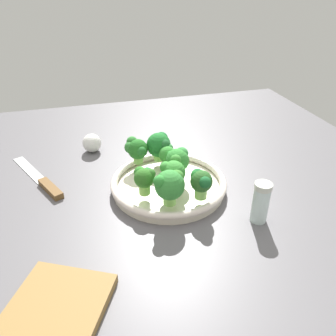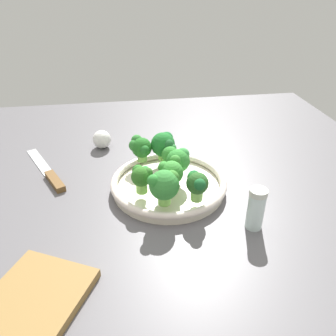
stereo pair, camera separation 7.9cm
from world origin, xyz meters
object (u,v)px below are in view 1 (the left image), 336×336
Objects in this scene: bowl at (168,184)px; broccoli_floret_6 at (136,149)px; broccoli_floret_1 at (144,178)px; cutting_board at (43,332)px; garlic_bulb at (92,143)px; broccoli_floret_4 at (178,160)px; broccoli_floret_0 at (168,155)px; pepper_shaker at (261,202)px; broccoli_floret_3 at (169,185)px; broccoli_floret_7 at (201,181)px; broccoli_floret_2 at (160,145)px; knife at (43,181)px; broccoli_floret_5 at (172,173)px.

broccoli_floret_6 is at bearing 29.97° from bowl.
broccoli_floret_6 is at bearing -3.44° from broccoli_floret_1.
garlic_bulb is (57.23, -11.57, 1.91)cm from cutting_board.
bowl is 3.91× the size of broccoli_floret_4.
broccoli_floret_6 reaches higher than bowl.
broccoli_floret_0 is 0.59× the size of pepper_shaker.
garlic_bulb is at bearing 21.81° from broccoli_floret_3.
broccoli_floret_0 is 12.79cm from broccoli_floret_1.
broccoli_floret_6 is (14.03, -0.84, -0.01)cm from broccoli_floret_1.
broccoli_floret_7 is at bearing -167.54° from broccoli_floret_0.
bowl reaches higher than cutting_board.
bowl is at bearing 176.97° from broccoli_floret_2.
broccoli_floret_1 is at bearing 116.81° from broccoli_floret_4.
broccoli_floret_0 is at bearing -137.81° from garlic_bulb.
broccoli_floret_2 is (9.84, -0.52, 5.86)cm from bowl.
broccoli_floret_3 is at bearing -48.45° from cutting_board.
broccoli_floret_6 is (4.08, 7.17, 0.56)cm from broccoli_floret_0.
garlic_bulb reaches higher than bowl.
broccoli_floret_7 is at bearing 56.56° from pepper_shaker.
broccoli_floret_1 is at bearing -161.84° from garlic_bulb.
knife is at bearing 71.72° from broccoli_floret_4.
broccoli_floret_2 is 0.94× the size of broccoli_floret_3.
broccoli_floret_4 is (-5.34, -1.11, 1.13)cm from broccoli_floret_0.
broccoli_floret_4 is (9.85, -4.91, -0.23)cm from broccoli_floret_3.
broccoli_floret_6 and broccoli_floret_7 have the same top height.
cutting_board is at bearing -177.37° from knife.
broccoli_floret_6 is at bearing -27.83° from cutting_board.
broccoli_floret_5 is at bearing -158.46° from broccoli_floret_6.
garlic_bulb is at bearing -43.74° from knife.
broccoli_floret_4 reaches higher than cutting_board.
broccoli_floret_5 is 33.83cm from knife.
broccoli_floret_0 is (5.76, -1.50, 4.90)cm from bowl.
cutting_board is (-27.79, 21.23, -6.26)cm from broccoli_floret_1.
broccoli_floret_6 is at bearing 21.54° from broccoli_floret_5.
broccoli_floret_1 is 1.16× the size of garlic_bulb.
broccoli_floret_6 is 1.24× the size of garlic_bulb.
broccoli_floret_1 is (-4.19, 6.52, 5.47)cm from bowl.
garlic_bulb is (29.27, 15.97, -4.53)cm from broccoli_floret_5.
broccoli_floret_5 is 39.77cm from cutting_board.
broccoli_floret_3 is 11.00cm from broccoli_floret_4.
broccoli_floret_3 reaches higher than broccoli_floret_5.
broccoli_floret_3 reaches higher than pepper_shaker.
broccoli_floret_1 is 35.52cm from cutting_board.
broccoli_floret_1 reaches higher than knife.
broccoli_floret_7 is at bearing -152.41° from bowl.
broccoli_floret_4 is 21.37cm from pepper_shaker.
garlic_bulb is (34.68, 13.88, -5.16)cm from broccoli_floret_3.
broccoli_floret_3 reaches higher than garlic_bulb.
garlic_bulb is (24.83, 18.78, -4.92)cm from broccoli_floret_4.
bowl is 3.54× the size of broccoli_floret_3.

